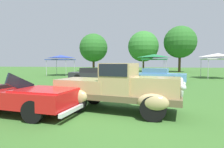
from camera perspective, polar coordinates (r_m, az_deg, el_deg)
The scene contains 11 objects.
ground_plane at distance 6.60m, azimuth 2.63°, elevation -11.51°, with size 120.00×120.00×0.00m, color #386628.
feature_pickup_truck at distance 6.47m, azimuth 1.78°, elevation -3.97°, with size 4.63×2.41×1.70m.
neighbor_convertible at distance 7.11m, azimuth -27.36°, elevation -6.04°, with size 4.77×2.19×1.40m.
show_car_charcoal at distance 17.57m, azimuth -6.13°, elevation -0.07°, with size 4.54×2.19×1.22m.
show_car_skyblue at distance 16.04m, azimuth 13.98°, elevation -0.50°, with size 4.83×2.62×1.22m.
canopy_tent_left_field at distance 25.26m, azimuth -15.72°, elevation 5.07°, with size 2.98×2.98×2.71m.
canopy_tent_center_field at distance 22.14m, azimuth 12.91°, elevation 5.33°, with size 2.90×2.90×2.71m.
canopy_tent_right_field at distance 22.73m, azimuth 30.17°, elevation 4.89°, with size 2.89×2.89×2.71m.
treeline_far_left at distance 35.86m, azimuth -5.80°, elevation 8.15°, with size 5.44×5.44×7.30m.
treeline_mid_left at distance 34.86m, azimuth 9.74°, elevation 8.49°, with size 5.69×5.69×7.57m.
treeline_center at distance 35.25m, azimuth 20.49°, elevation 9.32°, with size 5.70×5.70×8.23m.
Camera 1 is at (0.92, -6.30, 1.72)m, focal length 29.23 mm.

